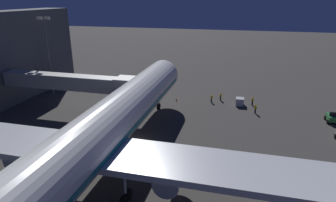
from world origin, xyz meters
The scene contains 12 objects.
ground_plane centered at (0.00, 0.00, 0.00)m, with size 320.00×320.00×0.00m, color #383533.
airliner_at_gate centered at (0.00, 11.08, 5.81)m, with size 52.86×63.03×18.73m.
jet_bridge centered at (13.40, -8.14, 5.91)m, with size 25.33×3.40×7.44m.
apron_floodlight_mast centered at (25.50, -17.69, 9.61)m, with size 2.90×0.50×16.38m.
baggage_tug_lead centered at (-30.30, -15.50, 0.78)m, with size 1.86×2.63×1.95m.
baggage_container_near_belt centered at (-14.87, -20.07, 0.73)m, with size 1.55×1.74×1.47m, color #B7BABF.
ground_crew_near_nose_gear centered at (-10.93, -22.15, 0.91)m, with size 0.40×0.40×1.66m.
ground_crew_by_belt_loader centered at (-17.27, -20.73, 0.96)m, with size 0.40×0.40×1.74m.
ground_crew_marshaller_fwd centered at (-17.74, -16.41, 1.00)m, with size 0.40×0.40×1.81m.
ground_crew_by_tug centered at (-9.24, -20.47, 0.92)m, with size 0.40×0.40×1.67m.
traffic_cone_nose_port centered at (-2.20, -19.36, 0.28)m, with size 0.36×0.36×0.55m, color orange.
traffic_cone_nose_starboard centered at (2.20, -19.36, 0.28)m, with size 0.36×0.36×0.55m, color orange.
Camera 1 is at (-14.76, 36.22, 20.25)m, focal length 31.43 mm.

